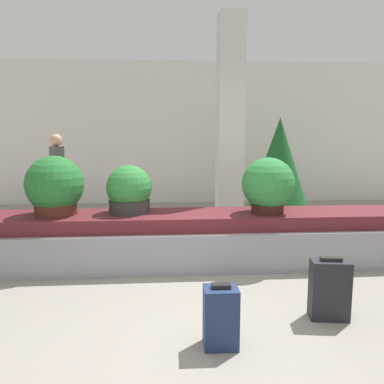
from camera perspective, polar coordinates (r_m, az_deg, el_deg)
name	(u,v)px	position (r m, az deg, el deg)	size (l,w,h in m)	color
ground_plane	(207,328)	(3.16, 2.27, -20.03)	(18.00, 18.00, 0.00)	gray
back_wall	(178,133)	(8.65, -2.16, 8.95)	(18.00, 0.06, 3.20)	silver
carousel	(192,239)	(4.51, 0.00, -7.20)	(6.41, 0.89, 0.62)	gray
pillar	(230,130)	(5.45, 5.83, 9.31)	(0.36, 0.36, 3.20)	silver
suitcase_3	(221,317)	(2.84, 4.40, -18.44)	(0.25, 0.20, 0.47)	navy
suitcase_4	(330,289)	(3.40, 20.22, -13.77)	(0.33, 0.21, 0.53)	#232328
potted_plant_0	(129,191)	(4.48, -9.56, 0.13)	(0.53, 0.53, 0.57)	#2D2D2D
potted_plant_1	(55,187)	(4.57, -20.18, 0.70)	(0.66, 0.66, 0.68)	#4C2319
potted_plant_2	(268,186)	(4.47, 11.50, 0.92)	(0.61, 0.61, 0.66)	#381914
traveler_0	(58,170)	(7.17, -19.81, 3.18)	(0.32, 0.37, 1.56)	#282833
decorated_tree	(279,162)	(7.42, 13.11, 4.44)	(1.14, 1.14, 1.88)	#4C331E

